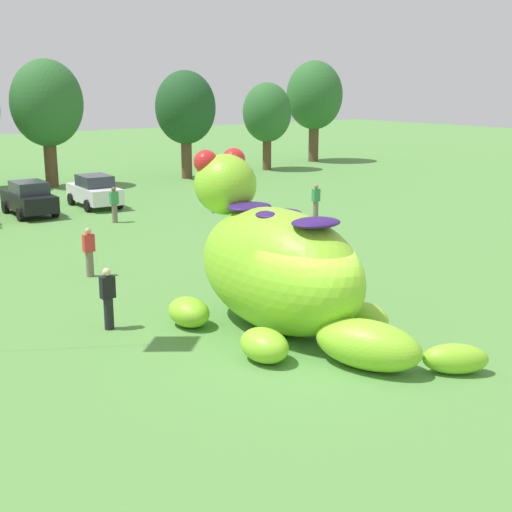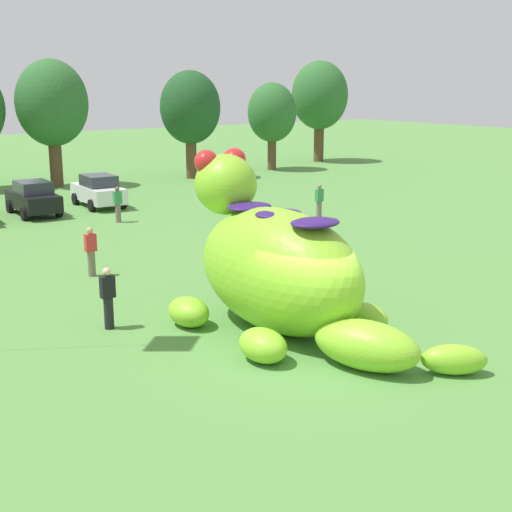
{
  "view_description": "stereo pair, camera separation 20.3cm",
  "coord_description": "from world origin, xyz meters",
  "px_view_note": "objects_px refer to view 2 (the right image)",
  "views": [
    {
      "loc": [
        -10.83,
        -12.31,
        6.53
      ],
      "look_at": [
        0.48,
        2.93,
        1.83
      ],
      "focal_mm": 49.65,
      "sensor_mm": 36.0,
      "label": 1
    },
    {
      "loc": [
        -10.67,
        -12.43,
        6.53
      ],
      "look_at": [
        0.48,
        2.93,
        1.83
      ],
      "focal_mm": 49.65,
      "sensor_mm": 36.0,
      "label": 2
    }
  ],
  "objects_px": {
    "spectator_near_inflatable": "(118,205)",
    "car_white": "(98,191)",
    "spectator_mid_field": "(319,202)",
    "spectator_far_side": "(91,252)",
    "spectator_wandering": "(108,298)",
    "giant_inflatable_creature": "(279,268)",
    "spectator_by_cars": "(218,196)",
    "car_black": "(33,198)"
  },
  "relations": [
    {
      "from": "spectator_mid_field",
      "to": "spectator_far_side",
      "type": "distance_m",
      "value": 13.53
    },
    {
      "from": "car_white",
      "to": "spectator_by_cars",
      "type": "xyz_separation_m",
      "value": [
        4.19,
        -5.23,
        -0.01
      ]
    },
    {
      "from": "giant_inflatable_creature",
      "to": "spectator_by_cars",
      "type": "distance_m",
      "value": 17.69
    },
    {
      "from": "giant_inflatable_creature",
      "to": "spectator_near_inflatable",
      "type": "distance_m",
      "value": 16.59
    },
    {
      "from": "car_white",
      "to": "spectator_near_inflatable",
      "type": "height_order",
      "value": "car_white"
    },
    {
      "from": "spectator_near_inflatable",
      "to": "spectator_mid_field",
      "type": "xyz_separation_m",
      "value": [
        8.23,
        -5.04,
        0.0
      ]
    },
    {
      "from": "car_white",
      "to": "spectator_far_side",
      "type": "relative_size",
      "value": 2.45
    },
    {
      "from": "giant_inflatable_creature",
      "to": "spectator_near_inflatable",
      "type": "height_order",
      "value": "giant_inflatable_creature"
    },
    {
      "from": "giant_inflatable_creature",
      "to": "spectator_wandering",
      "type": "height_order",
      "value": "giant_inflatable_creature"
    },
    {
      "from": "spectator_near_inflatable",
      "to": "spectator_by_cars",
      "type": "bearing_deg",
      "value": -7.12
    },
    {
      "from": "car_white",
      "to": "spectator_mid_field",
      "type": "xyz_separation_m",
      "value": [
        7.2,
        -9.62,
        -0.01
      ]
    },
    {
      "from": "spectator_by_cars",
      "to": "spectator_wandering",
      "type": "bearing_deg",
      "value": -132.63
    },
    {
      "from": "spectator_far_side",
      "to": "car_white",
      "type": "bearing_deg",
      "value": 65.23
    },
    {
      "from": "spectator_near_inflatable",
      "to": "spectator_far_side",
      "type": "relative_size",
      "value": 1.0
    },
    {
      "from": "spectator_near_inflatable",
      "to": "spectator_wandering",
      "type": "distance_m",
      "value": 15.15
    },
    {
      "from": "spectator_near_inflatable",
      "to": "spectator_wandering",
      "type": "bearing_deg",
      "value": -116.19
    },
    {
      "from": "car_black",
      "to": "spectator_near_inflatable",
      "type": "height_order",
      "value": "car_black"
    },
    {
      "from": "giant_inflatable_creature",
      "to": "spectator_by_cars",
      "type": "relative_size",
      "value": 5.26
    },
    {
      "from": "giant_inflatable_creature",
      "to": "car_white",
      "type": "height_order",
      "value": "giant_inflatable_creature"
    },
    {
      "from": "giant_inflatable_creature",
      "to": "spectator_near_inflatable",
      "type": "bearing_deg",
      "value": 79.64
    },
    {
      "from": "car_black",
      "to": "spectator_wandering",
      "type": "relative_size",
      "value": 2.43
    },
    {
      "from": "spectator_near_inflatable",
      "to": "car_white",
      "type": "bearing_deg",
      "value": 77.25
    },
    {
      "from": "giant_inflatable_creature",
      "to": "spectator_by_cars",
      "type": "height_order",
      "value": "giant_inflatable_creature"
    },
    {
      "from": "car_black",
      "to": "spectator_mid_field",
      "type": "relative_size",
      "value": 2.43
    },
    {
      "from": "car_black",
      "to": "car_white",
      "type": "xyz_separation_m",
      "value": [
        3.63,
        0.32,
        0.0
      ]
    },
    {
      "from": "car_black",
      "to": "spectator_wandering",
      "type": "xyz_separation_m",
      "value": [
        -4.09,
        -17.85,
        -0.01
      ]
    },
    {
      "from": "giant_inflatable_creature",
      "to": "spectator_wandering",
      "type": "bearing_deg",
      "value": 143.81
    },
    {
      "from": "giant_inflatable_creature",
      "to": "spectator_mid_field",
      "type": "height_order",
      "value": "giant_inflatable_creature"
    },
    {
      "from": "spectator_mid_field",
      "to": "spectator_wandering",
      "type": "height_order",
      "value": "same"
    },
    {
      "from": "spectator_far_side",
      "to": "spectator_wandering",
      "type": "bearing_deg",
      "value": -108.59
    },
    {
      "from": "spectator_mid_field",
      "to": "spectator_far_side",
      "type": "xyz_separation_m",
      "value": [
        -13.13,
        -3.25,
        0.0
      ]
    },
    {
      "from": "giant_inflatable_creature",
      "to": "spectator_mid_field",
      "type": "xyz_separation_m",
      "value": [
        11.21,
        11.26,
        -0.85
      ]
    },
    {
      "from": "car_white",
      "to": "spectator_wandering",
      "type": "distance_m",
      "value": 19.74
    },
    {
      "from": "spectator_far_side",
      "to": "giant_inflatable_creature",
      "type": "bearing_deg",
      "value": -76.52
    },
    {
      "from": "giant_inflatable_creature",
      "to": "spectator_wandering",
      "type": "relative_size",
      "value": 5.26
    },
    {
      "from": "spectator_by_cars",
      "to": "spectator_wandering",
      "type": "distance_m",
      "value": 17.59
    },
    {
      "from": "car_black",
      "to": "spectator_wandering",
      "type": "bearing_deg",
      "value": -102.92
    },
    {
      "from": "spectator_by_cars",
      "to": "spectator_near_inflatable",
      "type": "bearing_deg",
      "value": 172.88
    },
    {
      "from": "giant_inflatable_creature",
      "to": "spectator_near_inflatable",
      "type": "relative_size",
      "value": 5.26
    },
    {
      "from": "spectator_mid_field",
      "to": "spectator_wandering",
      "type": "bearing_deg",
      "value": -150.17
    },
    {
      "from": "car_black",
      "to": "spectator_wandering",
      "type": "height_order",
      "value": "car_black"
    },
    {
      "from": "spectator_mid_field",
      "to": "spectator_wandering",
      "type": "xyz_separation_m",
      "value": [
        -14.92,
        -8.55,
        0.0
      ]
    }
  ]
}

